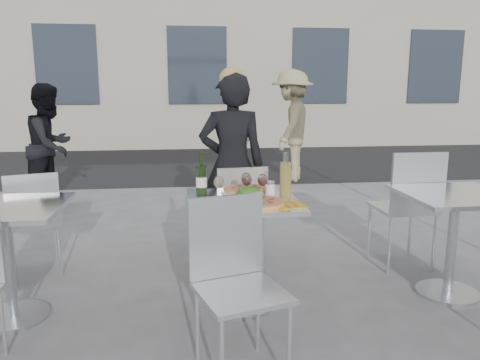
{
  "coord_description": "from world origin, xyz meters",
  "views": [
    {
      "loc": [
        -0.38,
        -2.97,
        1.47
      ],
      "look_at": [
        0.0,
        0.15,
        0.85
      ],
      "focal_mm": 35.0,
      "sensor_mm": 36.0,
      "label": 1
    }
  ],
  "objects": [
    {
      "name": "wineglass_red_b",
      "position": [
        0.14,
        0.06,
        0.86
      ],
      "size": [
        0.07,
        0.07,
        0.16
      ],
      "color": "white",
      "rests_on": "main_table"
    },
    {
      "name": "pedestrian_a",
      "position": [
        -2.02,
        3.07,
        0.76
      ],
      "size": [
        0.79,
        0.89,
        1.53
      ],
      "primitive_type": "imported",
      "rotation": [
        0.0,
        0.0,
        1.23
      ],
      "color": "black",
      "rests_on": "ground"
    },
    {
      "name": "salad_plate",
      "position": [
        0.04,
        -0.02,
        0.79
      ],
      "size": [
        0.22,
        0.22,
        0.09
      ],
      "color": "white",
      "rests_on": "main_table"
    },
    {
      "name": "carafe",
      "position": [
        0.31,
        0.11,
        0.87
      ],
      "size": [
        0.08,
        0.08,
        0.29
      ],
      "color": "tan",
      "rests_on": "main_table"
    },
    {
      "name": "street_asphalt",
      "position": [
        0.0,
        6.5,
        0.0
      ],
      "size": [
        24.0,
        5.0,
        0.0
      ],
      "primitive_type": "cube",
      "color": "black",
      "rests_on": "ground"
    },
    {
      "name": "main_table",
      "position": [
        0.0,
        0.0,
        0.54
      ],
      "size": [
        0.72,
        0.72,
        0.75
      ],
      "color": "#B7BABF",
      "rests_on": "ground"
    },
    {
      "name": "wineglass_white_a",
      "position": [
        -0.15,
        0.02,
        0.86
      ],
      "size": [
        0.07,
        0.07,
        0.16
      ],
      "color": "white",
      "rests_on": "main_table"
    },
    {
      "name": "wine_bottle",
      "position": [
        -0.26,
        0.17,
        0.86
      ],
      "size": [
        0.07,
        0.08,
        0.29
      ],
      "color": "#305520",
      "rests_on": "main_table"
    },
    {
      "name": "napkin_left",
      "position": [
        -0.22,
        -0.21,
        0.75
      ],
      "size": [
        0.19,
        0.2,
        0.01
      ],
      "rotation": [
        0.0,
        0.0,
        -0.07
      ],
      "color": "#F1AF14",
      "rests_on": "main_table"
    },
    {
      "name": "pedestrian_b",
      "position": [
        1.34,
        4.34,
        0.88
      ],
      "size": [
        1.06,
        1.31,
        1.76
      ],
      "primitive_type": "imported",
      "rotation": [
        0.0,
        0.0,
        4.29
      ],
      "color": "#958960",
      "rests_on": "ground"
    },
    {
      "name": "side_chair_rfar",
      "position": [
        1.42,
        0.5,
        0.58
      ],
      "size": [
        0.46,
        0.47,
        0.98
      ],
      "rotation": [
        0.0,
        0.0,
        3.17
      ],
      "color": "silver",
      "rests_on": "ground"
    },
    {
      "name": "sugar_shaker",
      "position": [
        0.19,
        0.04,
        0.8
      ],
      "size": [
        0.06,
        0.06,
        0.11
      ],
      "color": "white",
      "rests_on": "main_table"
    },
    {
      "name": "woman_diner",
      "position": [
        0.04,
        1.09,
        0.8
      ],
      "size": [
        0.59,
        0.39,
        1.6
      ],
      "primitive_type": "imported",
      "rotation": [
        0.0,
        0.0,
        3.12
      ],
      "color": "black",
      "rests_on": "ground"
    },
    {
      "name": "side_table_right",
      "position": [
        1.5,
        0.0,
        0.54
      ],
      "size": [
        0.72,
        0.72,
        0.75
      ],
      "color": "#B7BABF",
      "rests_on": "ground"
    },
    {
      "name": "wineglass_white_b",
      "position": [
        0.04,
        0.12,
        0.86
      ],
      "size": [
        0.07,
        0.07,
        0.16
      ],
      "color": "white",
      "rests_on": "main_table"
    },
    {
      "name": "pizza_near",
      "position": [
        0.08,
        -0.13,
        0.76
      ],
      "size": [
        0.34,
        0.34,
        0.02
      ],
      "color": "#DEA756",
      "rests_on": "main_table"
    },
    {
      "name": "pizza_far",
      "position": [
        0.05,
        0.21,
        0.77
      ],
      "size": [
        0.35,
        0.35,
        0.03
      ],
      "color": "white",
      "rests_on": "main_table"
    },
    {
      "name": "napkin_right",
      "position": [
        0.27,
        -0.19,
        0.75
      ],
      "size": [
        0.2,
        0.2,
        0.01
      ],
      "rotation": [
        0.0,
        0.0,
        0.13
      ],
      "color": "#F1AF14",
      "rests_on": "main_table"
    },
    {
      "name": "side_chair_lfar",
      "position": [
        -1.55,
        0.7,
        0.5
      ],
      "size": [
        0.49,
        0.5,
        0.84
      ],
      "rotation": [
        0.0,
        0.0,
        3.48
      ],
      "color": "silver",
      "rests_on": "ground"
    },
    {
      "name": "side_table_left",
      "position": [
        -1.5,
        0.0,
        0.54
      ],
      "size": [
        0.72,
        0.72,
        0.75
      ],
      "color": "#B7BABF",
      "rests_on": "ground"
    },
    {
      "name": "wineglass_red_a",
      "position": [
        0.04,
        0.08,
        0.86
      ],
      "size": [
        0.07,
        0.07,
        0.16
      ],
      "color": "white",
      "rests_on": "main_table"
    },
    {
      "name": "chair_far",
      "position": [
        0.06,
        0.63,
        0.52
      ],
      "size": [
        0.43,
        0.44,
        0.87
      ],
      "rotation": [
        0.0,
        0.0,
        3.22
      ],
      "color": "silver",
      "rests_on": "ground"
    },
    {
      "name": "chair_near",
      "position": [
        -0.13,
        -0.7,
        0.54
      ],
      "size": [
        0.52,
        0.53,
        0.92
      ],
      "rotation": [
        0.0,
        0.0,
        0.29
      ],
      "color": "silver",
      "rests_on": "ground"
    },
    {
      "name": "ground",
      "position": [
        0.0,
        0.0,
        0.0
      ],
      "size": [
        80.0,
        80.0,
        0.0
      ],
      "primitive_type": "plane",
      "color": "#5E5E60"
    }
  ]
}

